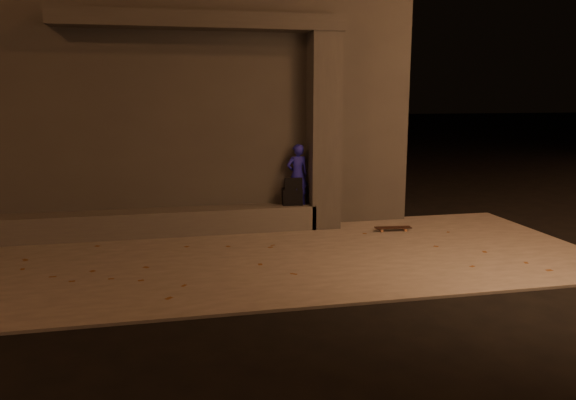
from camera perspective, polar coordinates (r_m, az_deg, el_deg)
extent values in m
plane|color=black|center=(6.96, -1.58, -10.75)|extent=(120.00, 120.00, 0.00)
cube|color=#67625B|center=(8.82, -4.05, -5.94)|extent=(11.00, 4.40, 0.04)
cube|color=#3C3937|center=(12.86, -11.71, 10.77)|extent=(9.00, 5.00, 5.20)
cube|color=#4F4C48|center=(10.37, -13.74, -2.28)|extent=(6.00, 0.55, 0.45)
cube|color=#3C3937|center=(10.54, 3.64, 6.88)|extent=(0.55, 0.55, 3.60)
cube|color=#3C3937|center=(10.26, -8.79, 17.53)|extent=(5.00, 0.70, 0.28)
imported|color=#1A179B|center=(10.50, 0.96, 2.61)|extent=(0.44, 0.31, 1.14)
cube|color=black|center=(10.54, 0.43, 0.35)|extent=(0.40, 0.28, 0.31)
cube|color=black|center=(10.50, 0.43, 1.76)|extent=(0.33, 0.08, 0.22)
cube|color=black|center=(10.59, 10.62, -2.76)|extent=(0.69, 0.25, 0.01)
cylinder|color=#BE7A4C|center=(10.72, 11.67, -2.87)|extent=(0.05, 0.03, 0.05)
cylinder|color=#BE7A4C|center=(10.60, 11.88, -3.03)|extent=(0.05, 0.03, 0.05)
cylinder|color=#BE7A4C|center=(10.60, 9.35, -2.95)|extent=(0.05, 0.03, 0.05)
cylinder|color=#BE7A4C|center=(10.48, 9.53, -3.12)|extent=(0.05, 0.03, 0.05)
cube|color=#99999E|center=(10.66, 11.78, -2.80)|extent=(0.06, 0.14, 0.01)
cube|color=#99999E|center=(10.53, 9.44, -2.88)|extent=(0.06, 0.14, 0.01)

